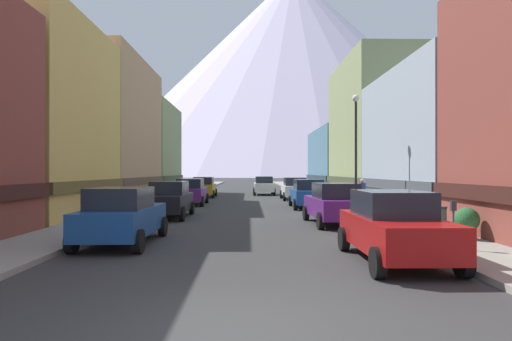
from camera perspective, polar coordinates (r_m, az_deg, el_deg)
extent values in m
plane|color=#333333|center=(6.63, -2.33, -20.22)|extent=(400.00, 400.00, 0.00)
cube|color=gray|center=(41.78, -9.75, -3.12)|extent=(2.50, 100.00, 0.15)
cube|color=gray|center=(41.73, 7.50, -3.13)|extent=(2.50, 100.00, 0.15)
cube|color=#D8B259|center=(24.90, -29.58, 5.69)|extent=(8.47, 9.37, 9.57)
cube|color=brown|center=(24.79, -29.59, -1.66)|extent=(8.77, 9.37, 0.50)
cube|color=tan|center=(34.90, -21.01, 4.73)|extent=(8.60, 12.25, 10.43)
cube|color=brown|center=(34.79, -21.02, -1.21)|extent=(8.90, 12.25, 0.50)
cube|color=#8C9966|center=(46.15, -15.03, 2.64)|extent=(7.18, 11.05, 8.97)
cube|color=#3F442D|center=(46.10, -15.03, -0.94)|extent=(7.48, 11.05, 0.50)
cube|color=#99A5B2|center=(25.31, 23.71, 3.33)|extent=(6.37, 11.37, 7.58)
cube|color=#444A50|center=(25.28, 23.71, -1.63)|extent=(6.67, 11.37, 0.50)
cube|color=#8C9966|center=(36.39, 16.37, 4.94)|extent=(6.85, 11.86, 10.94)
cube|color=#3F442D|center=(36.26, 16.37, -1.17)|extent=(7.15, 11.86, 0.50)
cube|color=slate|center=(49.28, 11.90, 1.23)|extent=(7.17, 13.91, 6.84)
cube|color=#22333F|center=(49.27, 11.90, -0.89)|extent=(7.47, 13.91, 0.50)
cube|color=#19478C|center=(14.53, -16.80, -6.18)|extent=(1.88, 4.42, 0.80)
cube|color=#1E232D|center=(14.24, -17.08, -3.40)|extent=(1.62, 2.21, 0.64)
cylinder|color=black|center=(16.42, -18.27, -6.88)|extent=(0.23, 0.68, 0.68)
cylinder|color=black|center=(15.95, -11.91, -7.09)|extent=(0.23, 0.68, 0.68)
cylinder|color=black|center=(13.34, -22.66, -8.46)|extent=(0.23, 0.68, 0.68)
cylinder|color=black|center=(12.77, -14.90, -8.84)|extent=(0.23, 0.68, 0.68)
cube|color=black|center=(22.18, -11.21, -4.08)|extent=(1.86, 4.41, 0.80)
cube|color=#1E232D|center=(22.39, -11.09, -2.20)|extent=(1.61, 2.21, 0.64)
cylinder|color=black|center=(20.44, -9.52, -5.55)|extent=(0.22, 0.68, 0.68)
cylinder|color=black|center=(20.80, -14.56, -5.45)|extent=(0.22, 0.68, 0.68)
cylinder|color=black|center=(23.69, -8.28, -4.80)|extent=(0.22, 0.68, 0.68)
cylinder|color=black|center=(24.01, -12.65, -4.73)|extent=(0.22, 0.68, 0.68)
cube|color=#591E72|center=(30.46, -8.38, -3.00)|extent=(1.85, 4.41, 0.80)
cube|color=#1E232D|center=(30.19, -8.45, -1.65)|extent=(1.61, 2.21, 0.64)
cylinder|color=black|center=(32.25, -9.62, -3.55)|extent=(0.22, 0.68, 0.68)
cylinder|color=black|center=(32.02, -6.36, -3.57)|extent=(0.22, 0.68, 0.68)
cylinder|color=black|center=(29.00, -10.63, -3.93)|extent=(0.22, 0.68, 0.68)
cylinder|color=black|center=(28.74, -7.00, -3.97)|extent=(0.22, 0.68, 0.68)
cube|color=#B28419|center=(39.13, -6.72, -2.35)|extent=(1.87, 4.41, 0.80)
cube|color=#1E232D|center=(38.86, -6.76, -1.31)|extent=(1.61, 2.21, 0.64)
cylinder|color=black|center=(40.89, -7.79, -2.82)|extent=(0.22, 0.68, 0.68)
cylinder|color=black|center=(40.72, -5.21, -2.83)|extent=(0.22, 0.68, 0.68)
cylinder|color=black|center=(37.61, -8.36, -3.05)|extent=(0.22, 0.68, 0.68)
cylinder|color=black|center=(37.43, -5.56, -3.07)|extent=(0.22, 0.68, 0.68)
cube|color=#9E1111|center=(11.67, 17.46, -7.68)|extent=(1.85, 4.41, 0.80)
cube|color=#1E232D|center=(11.84, 17.07, -4.07)|extent=(1.61, 2.20, 0.64)
cylinder|color=black|center=(10.57, 25.18, -10.67)|extent=(0.22, 0.68, 0.68)
cylinder|color=black|center=(9.91, 15.41, -11.39)|extent=(0.22, 0.68, 0.68)
cylinder|color=black|center=(13.57, 18.94, -8.32)|extent=(0.22, 0.68, 0.68)
cylinder|color=black|center=(13.06, 11.25, -8.64)|extent=(0.22, 0.68, 0.68)
cube|color=#591E72|center=(19.31, 10.00, -4.67)|extent=(2.04, 4.48, 0.80)
cube|color=#1E232D|center=(19.02, 10.18, -2.57)|extent=(1.70, 2.27, 0.64)
cylinder|color=black|center=(20.77, 6.46, -5.46)|extent=(0.25, 0.69, 0.68)
cylinder|color=black|center=(21.16, 11.39, -5.36)|extent=(0.25, 0.69, 0.68)
cylinder|color=black|center=(17.54, 8.33, -6.45)|extent=(0.25, 0.69, 0.68)
cylinder|color=black|center=(18.01, 14.10, -6.28)|extent=(0.25, 0.69, 0.68)
cube|color=#19478C|center=(27.66, 6.67, -3.29)|extent=(1.87, 4.41, 0.80)
cube|color=#1E232D|center=(27.38, 6.74, -1.81)|extent=(1.61, 2.21, 0.64)
cylinder|color=black|center=(29.22, 4.47, -3.90)|extent=(0.22, 0.68, 0.68)
cylinder|color=black|center=(29.44, 8.05, -3.88)|extent=(0.22, 0.68, 0.68)
cylinder|color=black|center=(25.95, 5.11, -4.39)|extent=(0.22, 0.68, 0.68)
cylinder|color=black|center=(26.19, 9.13, -4.35)|extent=(0.22, 0.68, 0.68)
cube|color=silver|center=(35.69, 4.95, -2.57)|extent=(1.85, 4.40, 0.80)
cube|color=#1E232D|center=(35.42, 5.00, -1.42)|extent=(1.61, 2.20, 0.64)
cylinder|color=black|center=(37.27, 3.28, -3.08)|extent=(0.22, 0.68, 0.68)
cylinder|color=black|center=(37.45, 6.09, -3.07)|extent=(0.22, 0.68, 0.68)
cylinder|color=black|center=(33.98, 3.70, -3.37)|extent=(0.22, 0.68, 0.68)
cylinder|color=black|center=(34.18, 6.78, -3.35)|extent=(0.22, 0.68, 0.68)
cube|color=silver|center=(42.94, 1.01, -2.15)|extent=(1.84, 4.40, 0.80)
cube|color=#1E232D|center=(42.67, 1.03, -1.20)|extent=(1.60, 2.20, 0.64)
cylinder|color=black|center=(44.58, -0.24, -2.59)|extent=(0.22, 0.68, 0.68)
cylinder|color=black|center=(44.64, 2.12, -2.59)|extent=(0.22, 0.68, 0.68)
cylinder|color=black|center=(41.28, -0.19, -2.79)|extent=(0.22, 0.68, 0.68)
cylinder|color=black|center=(41.35, 2.37, -2.79)|extent=(0.22, 0.68, 0.68)
cylinder|color=#595960|center=(13.33, 24.10, -7.01)|extent=(0.06, 0.06, 1.05)
cube|color=#33383F|center=(13.27, 24.10, -4.16)|extent=(0.14, 0.10, 0.28)
cylinder|color=#4C5156|center=(15.77, 22.37, -6.21)|extent=(0.56, 0.56, 0.90)
cylinder|color=#2D2D33|center=(15.72, 22.37, -4.44)|extent=(0.59, 0.59, 0.08)
cylinder|color=gray|center=(15.48, 25.56, -7.40)|extent=(0.43, 0.43, 0.32)
sphere|color=#275E30|center=(15.43, 25.56, -5.71)|extent=(0.75, 0.75, 0.75)
cylinder|color=navy|center=(24.43, 13.56, -3.34)|extent=(0.36, 0.36, 1.50)
sphere|color=tan|center=(24.40, 13.56, -1.30)|extent=(0.24, 0.24, 0.24)
cylinder|color=black|center=(21.98, 12.76, 1.52)|extent=(0.12, 0.12, 5.50)
sphere|color=white|center=(22.26, 12.76, 9.08)|extent=(0.36, 0.36, 0.36)
cone|color=silver|center=(273.96, 4.84, 12.30)|extent=(238.51, 238.51, 122.13)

